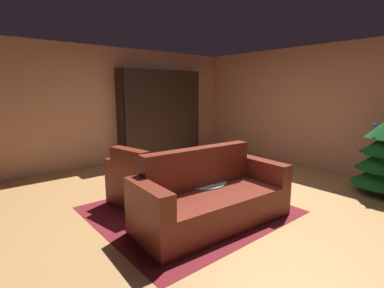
{
  "coord_description": "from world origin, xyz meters",
  "views": [
    {
      "loc": [
        2.91,
        -2.87,
        1.63
      ],
      "look_at": [
        -0.29,
        -0.19,
        0.84
      ],
      "focal_mm": 27.05,
      "sensor_mm": 36.0,
      "label": 1
    }
  ],
  "objects": [
    {
      "name": "book_stack_on_table",
      "position": [
        0.15,
        -0.34,
        0.46
      ],
      "size": [
        0.2,
        0.17,
        0.09
      ],
      "color": "#344898",
      "rests_on": "coffee_table"
    },
    {
      "name": "bookshelf_unit",
      "position": [
        -2.89,
        1.12,
        1.01
      ],
      "size": [
        0.36,
        2.11,
        2.08
      ],
      "color": "black",
      "rests_on": "ground"
    },
    {
      "name": "coffee_table",
      "position": [
        0.13,
        -0.35,
        0.37
      ],
      "size": [
        0.64,
        0.64,
        0.41
      ],
      "color": "black",
      "rests_on": "ground"
    },
    {
      "name": "armchair_red",
      "position": [
        -0.56,
        -0.85,
        0.31
      ],
      "size": [
        1.07,
        0.89,
        0.85
      ],
      "color": "maroon",
      "rests_on": "ground"
    },
    {
      "name": "couch_red",
      "position": [
        0.47,
        -0.51,
        0.31
      ],
      "size": [
        0.92,
        2.02,
        0.9
      ],
      "color": "maroon",
      "rests_on": "ground"
    },
    {
      "name": "bottle_on_table",
      "position": [
        0.23,
        -0.21,
        0.53
      ],
      "size": [
        0.07,
        0.07,
        0.31
      ],
      "color": "#125F20",
      "rests_on": "coffee_table"
    },
    {
      "name": "wall_left",
      "position": [
        -3.14,
        0.0,
        1.27
      ],
      "size": [
        0.06,
        6.16,
        2.54
      ],
      "primitive_type": "cube",
      "color": "tan",
      "rests_on": "ground"
    },
    {
      "name": "wall_back",
      "position": [
        0.0,
        3.05,
        1.27
      ],
      "size": [
        6.35,
        0.06,
        2.54
      ],
      "primitive_type": "cube",
      "color": "tan",
      "rests_on": "ground"
    },
    {
      "name": "ground_plane",
      "position": [
        0.0,
        0.0,
        0.0
      ],
      "size": [
        7.47,
        7.47,
        0.0
      ],
      "primitive_type": "plane",
      "color": "#B4834B"
    },
    {
      "name": "area_rug",
      "position": [
        0.01,
        -0.49,
        0.0
      ],
      "size": [
        2.21,
        2.43,
        0.01
      ],
      "primitive_type": "cube",
      "color": "maroon",
      "rests_on": "ground"
    }
  ]
}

